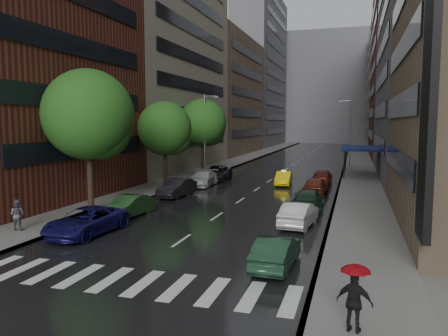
{
  "coord_description": "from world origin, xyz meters",
  "views": [
    {
      "loc": [
        8.43,
        -16.43,
        6.1
      ],
      "look_at": [
        0.0,
        11.62,
        3.0
      ],
      "focal_mm": 35.0,
      "sensor_mm": 36.0,
      "label": 1
    }
  ],
  "objects": [
    {
      "name": "sidewalk_left",
      "position": [
        -9.0,
        50.0,
        0.07
      ],
      "size": [
        4.0,
        140.0,
        0.15
      ],
      "primitive_type": "cube",
      "color": "gray",
      "rests_on": "ground"
    },
    {
      "name": "buildings_left",
      "position": [
        -15.0,
        58.79,
        15.99
      ],
      "size": [
        8.0,
        108.0,
        38.0
      ],
      "color": "maroon",
      "rests_on": "ground"
    },
    {
      "name": "ground",
      "position": [
        0.0,
        0.0,
        0.0
      ],
      "size": [
        220.0,
        220.0,
        0.0
      ],
      "primitive_type": "plane",
      "color": "gray",
      "rests_on": "ground"
    },
    {
      "name": "taxi",
      "position": [
        1.91,
        25.32,
        0.66
      ],
      "size": [
        1.63,
        4.1,
        1.33
      ],
      "primitive_type": "imported",
      "rotation": [
        0.0,
        0.0,
        0.06
      ],
      "color": "yellow",
      "rests_on": "ground"
    },
    {
      "name": "ped_red_umbrella",
      "position": [
        8.56,
        -4.02,
        1.32
      ],
      "size": [
        1.1,
        0.82,
        2.01
      ],
      "color": "black",
      "rests_on": "sidewalk_right"
    },
    {
      "name": "road",
      "position": [
        0.0,
        50.0,
        0.01
      ],
      "size": [
        14.0,
        140.0,
        0.01
      ],
      "primitive_type": "cube",
      "color": "black",
      "rests_on": "ground"
    },
    {
      "name": "street_lamp_left",
      "position": [
        -7.72,
        30.0,
        4.89
      ],
      "size": [
        1.74,
        0.22,
        9.0
      ],
      "color": "gray",
      "rests_on": "sidewalk_left"
    },
    {
      "name": "buildings_right",
      "position": [
        15.0,
        56.7,
        15.03
      ],
      "size": [
        8.05,
        109.1,
        36.0
      ],
      "color": "#937A5B",
      "rests_on": "ground"
    },
    {
      "name": "crosswalk",
      "position": [
        0.2,
        -2.0,
        0.01
      ],
      "size": [
        13.15,
        2.8,
        0.01
      ],
      "color": "silver",
      "rests_on": "ground"
    },
    {
      "name": "ped_black_umbrella",
      "position": [
        -9.3,
        2.92,
        1.38
      ],
      "size": [
        0.96,
        0.98,
        2.09
      ],
      "color": "#515156",
      "rests_on": "sidewalk_left"
    },
    {
      "name": "awning",
      "position": [
        8.98,
        35.0,
        3.13
      ],
      "size": [
        4.0,
        8.0,
        3.12
      ],
      "color": "navy",
      "rests_on": "sidewalk_right"
    },
    {
      "name": "street_lamp_right",
      "position": [
        7.72,
        45.0,
        4.89
      ],
      "size": [
        1.74,
        0.22,
        9.0
      ],
      "color": "gray",
      "rests_on": "sidewalk_right"
    },
    {
      "name": "sidewalk_right",
      "position": [
        9.0,
        50.0,
        0.07
      ],
      "size": [
        4.0,
        140.0,
        0.15
      ],
      "primitive_type": "cube",
      "color": "gray",
      "rests_on": "ground"
    },
    {
      "name": "tree_near",
      "position": [
        -8.6,
        8.88,
        6.57
      ],
      "size": [
        6.02,
        6.02,
        9.6
      ],
      "color": "#382619",
      "rests_on": "ground"
    },
    {
      "name": "parked_cars_right",
      "position": [
        5.4,
        15.61,
        0.71
      ],
      "size": [
        2.07,
        31.05,
        1.54
      ],
      "color": "#193724",
      "rests_on": "ground"
    },
    {
      "name": "tree_far",
      "position": [
        -8.6,
        31.52,
        6.02
      ],
      "size": [
        5.52,
        5.52,
        8.8
      ],
      "color": "#382619",
      "rests_on": "ground"
    },
    {
      "name": "tree_mid",
      "position": [
        -8.6,
        20.99,
        5.49
      ],
      "size": [
        5.04,
        5.04,
        8.03
      ],
      "color": "#382619",
      "rests_on": "ground"
    },
    {
      "name": "parked_cars_left",
      "position": [
        -5.4,
        16.37,
        0.73
      ],
      "size": [
        2.96,
        28.73,
        1.53
      ],
      "color": "#14104F",
      "rests_on": "ground"
    },
    {
      "name": "building_far",
      "position": [
        0.0,
        118.0,
        16.0
      ],
      "size": [
        40.0,
        14.0,
        32.0
      ],
      "primitive_type": "cube",
      "color": "slate",
      "rests_on": "ground"
    }
  ]
}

